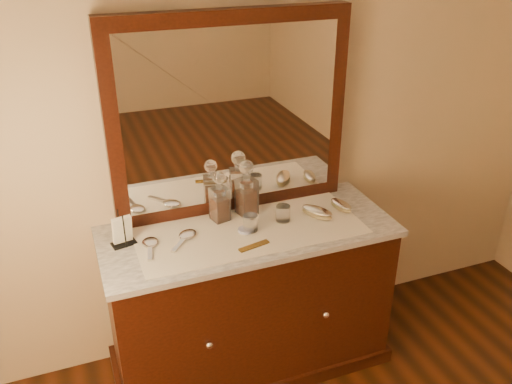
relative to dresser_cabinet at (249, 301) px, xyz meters
The scene contains 18 objects.
dresser_cabinet is the anchor object (origin of this frame).
dresser_plinth 0.37m from the dresser_cabinet, ahead, with size 1.46×0.59×0.08m, color black.
knob_left 0.42m from the dresser_cabinet, 136.47° to the right, with size 0.04×0.04×0.04m, color silver.
knob_right 0.42m from the dresser_cabinet, 43.53° to the right, with size 0.04×0.04×0.04m, color silver.
marble_top 0.42m from the dresser_cabinet, ahead, with size 1.44×0.59×0.03m, color white.
mirror_frame 0.97m from the dresser_cabinet, 90.00° to the left, with size 1.20×0.08×1.00m, color black.
mirror_glass 0.96m from the dresser_cabinet, 90.00° to the left, with size 1.06×0.01×0.86m, color white.
lace_runner 0.44m from the dresser_cabinet, 90.00° to the right, with size 1.10×0.45×0.00m, color silver.
pin_dish 0.45m from the dresser_cabinet, 140.97° to the right, with size 0.07×0.07×0.01m, color white.
comb 0.48m from the dresser_cabinet, 101.81° to the right, with size 0.15×0.03×0.01m, color brown.
napkin_rack 0.78m from the dresser_cabinet, behind, with size 0.12×0.09×0.17m.
decanter_left 0.57m from the dresser_cabinet, 127.69° to the left, with size 0.10×0.10×0.27m.
decanter_right 0.58m from the dresser_cabinet, 73.65° to the left, with size 0.11×0.11×0.30m.
brush_near 0.59m from the dresser_cabinet, ahead, with size 0.15×0.18×0.05m.
brush_far 0.70m from the dresser_cabinet, ahead, with size 0.09×0.15×0.04m.
hand_mirror_outer 0.66m from the dresser_cabinet, behind, with size 0.09×0.20×0.02m.
hand_mirror_inner 0.55m from the dresser_cabinet, behind, with size 0.17×0.19×0.02m.
tumblers 0.49m from the dresser_cabinet, ahead, with size 0.26×0.10×0.08m.
Camera 1 is at (-0.77, -0.17, 2.20)m, focal length 37.67 mm.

